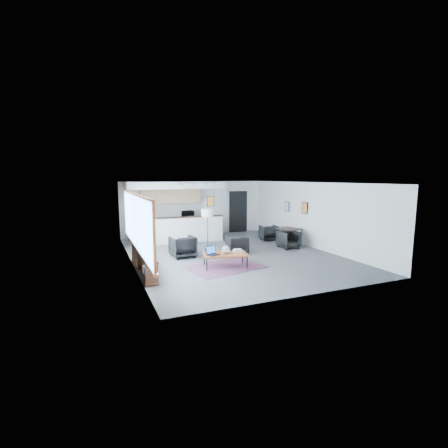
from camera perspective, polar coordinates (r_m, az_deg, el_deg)
name	(u,v)px	position (r m, az deg, el deg)	size (l,w,h in m)	color
room	(231,219)	(11.67, 1.30, 0.87)	(7.02, 9.02, 2.62)	#4C4C4E
window	(136,223)	(9.86, -15.25, 0.13)	(0.10, 5.95, 1.66)	#8CBFFF
console	(144,261)	(9.95, -13.96, -6.38)	(0.35, 3.00, 0.80)	#331C12
kitchenette	(174,209)	(14.78, -8.79, 2.63)	(4.20, 1.96, 2.60)	white
doorway	(238,211)	(16.64, 2.43, 2.29)	(1.10, 0.12, 2.15)	black
track_light	(197,184)	(13.43, -4.82, 7.06)	(1.60, 0.07, 0.15)	silver
wall_art_lower	(305,208)	(13.73, 14.00, 2.78)	(0.03, 0.38, 0.48)	black
wall_art_upper	(287,206)	(14.79, 11.01, 3.06)	(0.03, 0.34, 0.44)	black
kilim_rug	(225,267)	(10.24, 0.21, -7.57)	(2.58, 2.03, 0.01)	#512A40
coffee_table	(225,254)	(10.14, 0.22, -5.38)	(1.47, 0.99, 0.44)	brown
laptop	(212,252)	(9.97, -2.09, -4.99)	(0.44, 0.40, 0.26)	black
ceramic_pot	(226,250)	(10.08, 0.31, -4.53)	(0.25, 0.25, 0.25)	gray
book_stack	(238,250)	(10.38, 2.43, -4.65)	(0.28, 0.22, 0.08)	silver
coaster	(232,254)	(10.00, 1.39, -5.37)	(0.11, 0.11, 0.01)	#E5590C
armchair_left	(183,246)	(11.49, -7.28, -3.80)	(0.80, 0.75, 0.83)	black
armchair_right	(237,244)	(11.93, 2.32, -3.52)	(0.71, 0.67, 0.73)	black
floor_lamp	(207,214)	(12.49, -2.93, 1.73)	(0.55, 0.55, 1.59)	black
dining_table	(289,230)	(13.70, 11.31, -1.01)	(1.00, 1.00, 0.69)	#331C12
dining_chair_near	(289,240)	(13.10, 11.32, -2.81)	(0.63, 0.59, 0.65)	black
dining_chair_far	(269,233)	(14.62, 7.86, -1.62)	(0.61, 0.57, 0.63)	black
microwave	(188,213)	(15.43, -6.39, 1.90)	(0.52, 0.29, 0.36)	black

